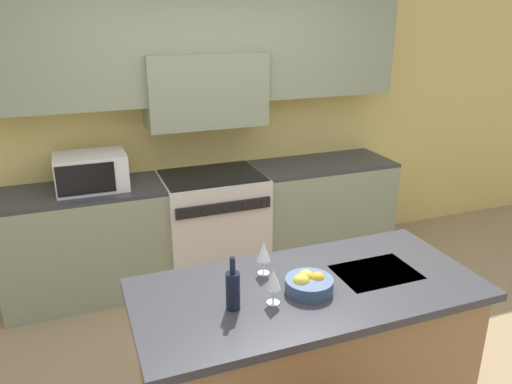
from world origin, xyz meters
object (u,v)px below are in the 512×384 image
Objects in this scene: range_stove at (213,225)px; fruit_bowl at (308,284)px; wine_glass_far at (264,253)px; wine_bottle at (233,289)px; microwave at (91,172)px; wine_glass_near at (273,280)px.

range_stove is 3.81× the size of fruit_bowl.
wine_glass_far reaches higher than range_stove.
fruit_bowl reaches higher than range_stove.
range_stove is at bearing 76.90° from wine_bottle.
wine_bottle is at bearing -75.21° from microwave.
range_stove is at bearing 88.71° from fruit_bowl.
wine_glass_near is (0.20, -0.03, 0.02)m from wine_bottle.
wine_glass_far is at bearing -96.49° from range_stove.
wine_bottle reaches higher than wine_glass_near.
wine_bottle reaches higher than fruit_bowl.
wine_bottle is 0.37m from wine_glass_far.
range_stove is 5.03× the size of wine_glass_near.
wine_glass_near is at bearing -168.73° from fruit_bowl.
microwave reaches higher than wine_glass_far.
range_stove is 1.15m from microwave.
wine_bottle is at bearing -134.83° from wine_glass_far.
fruit_bowl is at bearing -91.29° from range_stove.
range_stove is 2.08m from wine_bottle.
microwave is at bearing 109.78° from wine_glass_near.
wine_glass_near is at bearing -70.22° from microwave.
microwave is at bearing 178.91° from range_stove.
wine_glass_near is (-0.26, -1.98, 0.56)m from range_stove.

